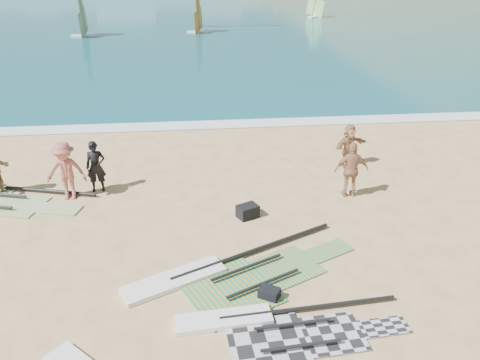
{
  "coord_description": "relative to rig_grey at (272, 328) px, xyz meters",
  "views": [
    {
      "loc": [
        -0.42,
        -9.27,
        7.4
      ],
      "look_at": [
        0.95,
        4.0,
        1.0
      ],
      "focal_mm": 35.0,
      "sensor_mm": 36.0,
      "label": 1
    }
  ],
  "objects": [
    {
      "name": "ground",
      "position": [
        -1.09,
        1.56,
        -0.05
      ],
      "size": [
        300.0,
        300.0,
        0.0
      ],
      "primitive_type": "plane",
      "color": "#E5BC86",
      "rests_on": "ground"
    },
    {
      "name": "surf_line",
      "position": [
        -1.09,
        13.86,
        -0.05
      ],
      "size": [
        300.0,
        1.2,
        0.04
      ],
      "primitive_type": "cube",
      "color": "white",
      "rests_on": "ground"
    },
    {
      "name": "rig_grey",
      "position": [
        0.0,
        0.0,
        0.0
      ],
      "size": [
        5.18,
        2.09,
        0.2
      ],
      "rotation": [
        0.0,
        0.0,
        0.08
      ],
      "color": "black",
      "rests_on": "ground"
    },
    {
      "name": "rig_orange",
      "position": [
        -0.81,
        1.98,
        0.0
      ],
      "size": [
        6.3,
        4.08,
        0.2
      ],
      "rotation": [
        0.0,
        0.0,
        0.45
      ],
      "color": "orange",
      "rests_on": "ground"
    },
    {
      "name": "gear_bag_near",
      "position": [
        0.03,
        4.95,
        0.15
      ],
      "size": [
        0.77,
        0.69,
        0.4
      ],
      "primitive_type": "cube",
      "rotation": [
        0.0,
        0.0,
        0.45
      ],
      "color": "black",
      "rests_on": "ground"
    },
    {
      "name": "gear_bag_far",
      "position": [
        0.09,
        1.04,
        0.09
      ],
      "size": [
        0.58,
        0.54,
        0.29
      ],
      "primitive_type": "cube",
      "rotation": [
        0.0,
        0.0,
        -0.56
      ],
      "color": "black",
      "rests_on": "ground"
    },
    {
      "name": "person_wetsuit",
      "position": [
        -4.92,
        7.32,
        0.85
      ],
      "size": [
        0.7,
        0.49,
        1.8
      ],
      "primitive_type": "imported",
      "rotation": [
        0.0,
        0.0,
        0.09
      ],
      "color": "black",
      "rests_on": "ground"
    },
    {
      "name": "beachgoer_mid",
      "position": [
        -5.78,
        6.79,
        0.96
      ],
      "size": [
        1.33,
        0.8,
        2.02
      ],
      "primitive_type": "imported",
      "rotation": [
        0.0,
        0.0,
        -0.04
      ],
      "color": "#A9584C",
      "rests_on": "ground"
    },
    {
      "name": "beachgoer_back",
      "position": [
        3.65,
        6.03,
        0.91
      ],
      "size": [
        1.16,
        0.56,
        1.92
      ],
      "primitive_type": "imported",
      "rotation": [
        0.0,
        0.0,
        3.06
      ],
      "color": "#AD7856",
      "rests_on": "ground"
    },
    {
      "name": "beachgoer_right",
      "position": [
        4.38,
        8.56,
        0.78
      ],
      "size": [
        1.6,
        1.1,
        1.66
      ],
      "primitive_type": "imported",
      "rotation": [
        0.0,
        0.0,
        0.44
      ],
      "color": "#AA7651",
      "rests_on": "ground"
    },
    {
      "name": "windsurfer_left",
      "position": [
        -12.18,
        42.78,
        1.33
      ],
      "size": [
        2.69,
        3.26,
        4.86
      ],
      "rotation": [
        0.0,
        0.0,
        -0.05
      ],
      "color": "white",
      "rests_on": "ground"
    },
    {
      "name": "windsurfer_centre",
      "position": [
        -0.61,
        44.24,
        1.24
      ],
      "size": [
        2.53,
        2.85,
        4.44
      ],
      "rotation": [
        0.0,
        0.0,
        -0.31
      ],
      "color": "white",
      "rests_on": "ground"
    },
    {
      "name": "windsurfer_right",
      "position": [
        15.13,
        56.6,
        1.22
      ],
      "size": [
        2.23,
        2.22,
        4.33
      ],
      "rotation": [
        0.0,
        0.0,
        0.72
      ],
      "color": "white",
      "rests_on": "ground"
    }
  ]
}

